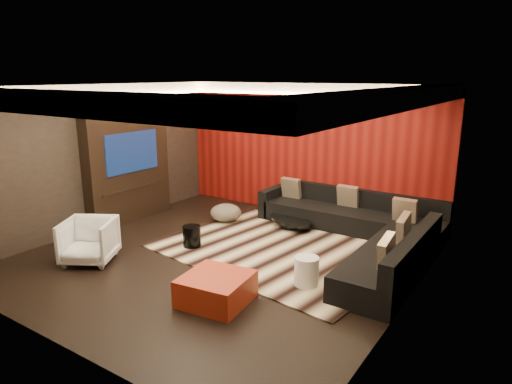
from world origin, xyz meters
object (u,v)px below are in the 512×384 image
Objects in this scene: orange_ottoman at (216,289)px; sectional_sofa at (362,231)px; drum_stool at (192,236)px; armchair at (89,241)px; white_side_table at (306,272)px; coffee_table at (291,223)px.

sectional_sofa reaches higher than orange_ottoman.
orange_ottoman is 3.21m from sectional_sofa.
drum_stool is 0.10× the size of sectional_sofa.
sectional_sofa reaches higher than armchair.
drum_stool is 1.70m from armchair.
white_side_table is 1.35m from orange_ottoman.
orange_ottoman is 1.07× the size of armchair.
coffee_table is 3.26m from orange_ottoman.
armchair reaches higher than orange_ottoman.
white_side_table reaches higher than orange_ottoman.
white_side_table is 3.54m from armchair.
orange_ottoman is 2.56m from armchair.
drum_stool is 0.44× the size of orange_ottoman.
orange_ottoman is at bearing -125.71° from white_side_table.
coffee_table is at bearing 62.89° from drum_stool.
sectional_sofa is at bearing 87.75° from white_side_table.
drum_stool reaches higher than coffee_table.
drum_stool reaches higher than orange_ottoman.
armchair is (-2.55, -0.07, 0.17)m from orange_ottoman.
sectional_sofa is (0.08, 2.00, 0.04)m from white_side_table.
armchair is 4.66m from sectional_sofa.
white_side_table is (2.39, -0.24, 0.01)m from drum_stool.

